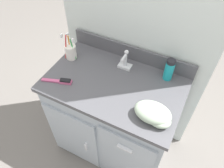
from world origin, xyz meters
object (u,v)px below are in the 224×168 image
object	(u,v)px
shaving_cream_can	(169,70)
hand_towel	(154,114)
toothbrush_cup	(71,51)
hairbrush	(61,81)

from	to	relation	value
shaving_cream_can	hand_towel	bearing A→B (deg)	-85.50
toothbrush_cup	hairbrush	bearing A→B (deg)	-72.12
toothbrush_cup	shaving_cream_can	world-z (taller)	toothbrush_cup
hairbrush	hand_towel	distance (m)	0.62
hairbrush	toothbrush_cup	bearing A→B (deg)	89.19
shaving_cream_can	hairbrush	world-z (taller)	shaving_cream_can
toothbrush_cup	hairbrush	xyz separation A→B (m)	(0.07, -0.23, -0.05)
shaving_cream_can	hand_towel	world-z (taller)	shaving_cream_can
shaving_cream_can	hand_towel	size ratio (longest dim) A/B	0.72
hairbrush	hand_towel	xyz separation A→B (m)	(0.62, 0.01, 0.03)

